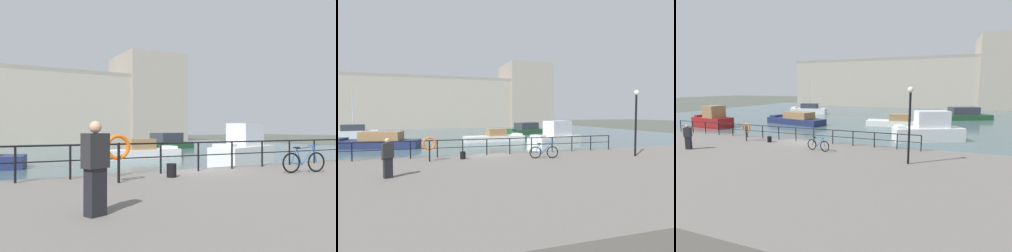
# 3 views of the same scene
# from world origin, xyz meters

# --- Properties ---
(ground_plane) EXTENTS (240.00, 240.00, 0.00)m
(ground_plane) POSITION_xyz_m (0.00, 0.00, 0.00)
(ground_plane) COLOR #4C5147
(water_basin) EXTENTS (80.00, 60.00, 0.01)m
(water_basin) POSITION_xyz_m (0.00, 30.20, 0.01)
(water_basin) COLOR #476066
(water_basin) RESTS_ON ground_plane
(quay_promenade) EXTENTS (56.00, 13.00, 0.95)m
(quay_promenade) POSITION_xyz_m (0.00, -6.50, 0.48)
(quay_promenade) COLOR slate
(quay_promenade) RESTS_ON ground_plane
(harbor_building) EXTENTS (59.69, 13.44, 17.31)m
(harbor_building) POSITION_xyz_m (5.71, 55.37, 6.64)
(harbor_building) COLOR #A89E8E
(harbor_building) RESTS_ON ground_plane
(moored_harbor_tender) EXTENTS (6.77, 4.50, 2.88)m
(moored_harbor_tender) POSITION_xyz_m (9.27, 7.80, 1.09)
(moored_harbor_tender) COLOR white
(moored_harbor_tender) RESTS_ON water_basin
(moored_cabin_cruiser) EXTENTS (5.51, 2.99, 2.79)m
(moored_cabin_cruiser) POSITION_xyz_m (-17.23, 7.13, 1.03)
(moored_cabin_cruiser) COLOR maroon
(moored_cabin_cruiser) RESTS_ON water_basin
(moored_small_launch) EXTENTS (7.19, 3.20, 7.14)m
(moored_small_launch) POSITION_xyz_m (-14.13, 27.21, 0.82)
(moored_small_launch) COLOR white
(moored_small_launch) RESTS_ON water_basin
(moored_green_narrowboat) EXTENTS (8.04, 2.94, 1.65)m
(moored_green_narrowboat) POSITION_xyz_m (4.94, 16.45, 0.58)
(moored_green_narrowboat) COLOR white
(moored_green_narrowboat) RESTS_ON water_basin
(moored_red_daysailer) EXTENTS (9.21, 6.36, 2.02)m
(moored_red_daysailer) POSITION_xyz_m (13.47, 27.24, 0.78)
(moored_red_daysailer) COLOR #23512D
(moored_red_daysailer) RESTS_ON water_basin
(moored_blue_motorboat) EXTENTS (9.25, 4.60, 1.73)m
(moored_blue_motorboat) POSITION_xyz_m (-8.77, 13.62, 0.68)
(moored_blue_motorboat) COLOR navy
(moored_blue_motorboat) RESTS_ON water_basin
(quay_railing) EXTENTS (21.92, 0.07, 1.08)m
(quay_railing) POSITION_xyz_m (-1.73, -0.75, 1.69)
(quay_railing) COLOR black
(quay_railing) RESTS_ON quay_promenade
(parked_bicycle) EXTENTS (1.75, 0.40, 0.98)m
(parked_bicycle) POSITION_xyz_m (2.84, -2.96, 1.34)
(parked_bicycle) COLOR black
(parked_bicycle) RESTS_ON quay_promenade
(mooring_bollard) EXTENTS (0.32, 0.32, 0.44)m
(mooring_bollard) POSITION_xyz_m (-1.87, -1.78, 1.17)
(mooring_bollard) COLOR black
(mooring_bollard) RESTS_ON quay_promenade
(life_ring_stand) EXTENTS (0.75, 0.16, 1.40)m
(life_ring_stand) POSITION_xyz_m (-3.79, -2.04, 1.93)
(life_ring_stand) COLOR black
(life_ring_stand) RESTS_ON quay_promenade
(quay_lamp_post) EXTENTS (0.32, 0.32, 4.17)m
(quay_lamp_post) POSITION_xyz_m (8.75, -3.90, 3.66)
(quay_lamp_post) COLOR black
(quay_lamp_post) RESTS_ON quay_promenade
(standing_person) EXTENTS (0.51, 0.42, 1.69)m
(standing_person) POSITION_xyz_m (-5.55, -5.62, 1.82)
(standing_person) COLOR black
(standing_person) RESTS_ON quay_promenade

